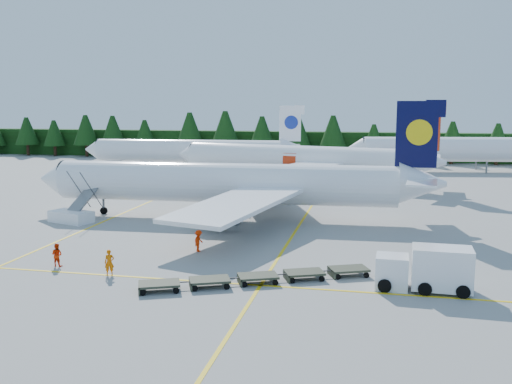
% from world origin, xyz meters
% --- Properties ---
extents(ground, '(320.00, 320.00, 0.00)m').
position_xyz_m(ground, '(0.00, 0.00, 0.00)').
color(ground, '#9C9D98').
rests_on(ground, ground).
extents(taxi_stripe_a, '(0.25, 120.00, 0.01)m').
position_xyz_m(taxi_stripe_a, '(-14.00, 20.00, 0.01)').
color(taxi_stripe_a, yellow).
rests_on(taxi_stripe_a, ground).
extents(taxi_stripe_b, '(0.25, 120.00, 0.01)m').
position_xyz_m(taxi_stripe_b, '(6.00, 20.00, 0.01)').
color(taxi_stripe_b, yellow).
rests_on(taxi_stripe_b, ground).
extents(taxi_stripe_cross, '(80.00, 0.25, 0.01)m').
position_xyz_m(taxi_stripe_cross, '(0.00, -6.00, 0.01)').
color(taxi_stripe_cross, yellow).
rests_on(taxi_stripe_cross, ground).
extents(treeline_hedge, '(220.00, 4.00, 6.00)m').
position_xyz_m(treeline_hedge, '(0.00, 82.00, 3.00)').
color(treeline_hedge, black).
rests_on(treeline_hedge, ground).
extents(airliner_navy, '(42.34, 34.80, 12.30)m').
position_xyz_m(airliner_navy, '(-2.99, 15.40, 3.70)').
color(airliner_navy, white).
rests_on(airliner_navy, ground).
extents(airliner_red, '(40.98, 33.32, 12.12)m').
position_xyz_m(airliner_red, '(0.50, 43.75, 3.64)').
color(airliner_red, white).
rests_on(airliner_red, ground).
extents(airliner_far_left, '(40.20, 6.18, 11.68)m').
position_xyz_m(airliner_far_left, '(-21.19, 56.55, 3.66)').
color(airliner_far_left, white).
rests_on(airliner_far_left, ground).
extents(airliner_far_right, '(44.00, 10.44, 12.85)m').
position_xyz_m(airliner_far_right, '(28.40, 65.18, 4.03)').
color(airliner_far_right, white).
rests_on(airliner_far_right, ground).
extents(airstairs, '(4.90, 6.65, 3.97)m').
position_xyz_m(airstairs, '(-17.01, 10.50, 0.86)').
color(airstairs, white).
rests_on(airstairs, ground).
extents(service_truck, '(6.11, 2.43, 2.91)m').
position_xyz_m(service_truck, '(16.57, -4.73, 1.44)').
color(service_truck, white).
rests_on(service_truck, ground).
extents(dolly_train, '(14.95, 8.48, 0.15)m').
position_xyz_m(dolly_train, '(5.72, -5.52, 0.50)').
color(dolly_train, '#343829').
rests_on(dolly_train, ground).
extents(crew_a, '(0.79, 0.66, 1.86)m').
position_xyz_m(crew_a, '(-4.91, -5.98, 0.93)').
color(crew_a, orange).
rests_on(crew_a, ground).
extents(crew_b, '(0.88, 0.71, 1.74)m').
position_xyz_m(crew_b, '(-9.81, -4.64, 0.87)').
color(crew_b, red).
rests_on(crew_b, ground).
extents(crew_c, '(0.62, 0.81, 1.79)m').
position_xyz_m(crew_c, '(-0.74, 1.65, 0.90)').
color(crew_c, '#FF3305').
rests_on(crew_c, ground).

